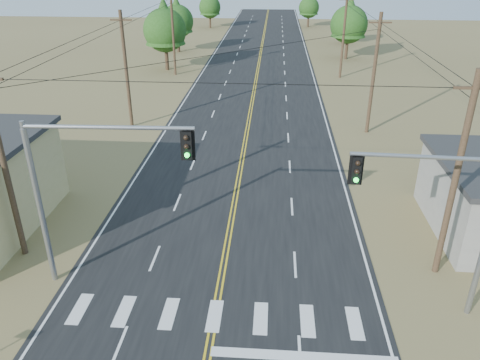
{
  "coord_description": "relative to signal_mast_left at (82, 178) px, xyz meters",
  "views": [
    {
      "loc": [
        2.25,
        -7.5,
        14.19
      ],
      "look_at": [
        0.64,
        14.37,
        3.5
      ],
      "focal_mm": 35.0,
      "sensor_mm": 36.0,
      "label": 1
    }
  ],
  "objects": [
    {
      "name": "signal_mast_right",
      "position": [
        15.23,
        -0.94,
        -0.43
      ],
      "size": [
        5.89,
        0.52,
        7.46
      ],
      "rotation": [
        0.0,
        0.0,
        -0.04
      ],
      "color": "gray",
      "rests_on": "ground"
    },
    {
      "name": "tree_left_near",
      "position": [
        -6.24,
        44.66,
        0.23
      ],
      "size": [
        5.58,
        5.58,
        9.29
      ],
      "color": "#3F2D1E",
      "rests_on": "ground"
    },
    {
      "name": "utility_pole_left_near",
      "position": [
        -4.61,
        1.94,
        -0.34
      ],
      "size": [
        1.8,
        0.3,
        10.0
      ],
      "color": "#4C3826",
      "rests_on": "ground"
    },
    {
      "name": "tree_right_near",
      "position": [
        18.62,
        53.64,
        -0.02
      ],
      "size": [
        5.33,
        5.33,
        8.88
      ],
      "color": "#3F2D1E",
      "rests_on": "ground"
    },
    {
      "name": "road",
      "position": [
        5.89,
        19.94,
        -5.45
      ],
      "size": [
        15.0,
        200.0,
        0.02
      ],
      "primitive_type": "cube",
      "color": "black",
      "rests_on": "ground"
    },
    {
      "name": "utility_pole_left_far",
      "position": [
        -4.61,
        41.94,
        -0.34
      ],
      "size": [
        1.8,
        0.3,
        10.0
      ],
      "color": "#4C3826",
      "rests_on": "ground"
    },
    {
      "name": "utility_pole_left_mid",
      "position": [
        -4.61,
        21.94,
        -0.34
      ],
      "size": [
        1.8,
        0.3,
        10.0
      ],
      "color": "#4C3826",
      "rests_on": "ground"
    },
    {
      "name": "utility_pole_right_far",
      "position": [
        16.39,
        41.94,
        -0.34
      ],
      "size": [
        1.8,
        0.3,
        10.0
      ],
      "color": "#4C3826",
      "rests_on": "ground"
    },
    {
      "name": "tree_right_far",
      "position": [
        14.89,
        86.57,
        -1.16
      ],
      "size": [
        4.22,
        4.22,
        7.03
      ],
      "color": "#3F2D1E",
      "rests_on": "ground"
    },
    {
      "name": "signal_mast_left",
      "position": [
        0.0,
        0.0,
        0.0
      ],
      "size": [
        7.24,
        0.52,
        8.0
      ],
      "rotation": [
        0.0,
        0.0,
        0.03
      ],
      "color": "gray",
      "rests_on": "ground"
    },
    {
      "name": "tree_right_mid",
      "position": [
        19.89,
        66.55,
        -1.29
      ],
      "size": [
        4.09,
        4.09,
        6.82
      ],
      "color": "#3F2D1E",
      "rests_on": "ground"
    },
    {
      "name": "tree_left_mid",
      "position": [
        -7.13,
        57.22,
        -0.32
      ],
      "size": [
        5.04,
        5.04,
        8.4
      ],
      "color": "#3F2D1E",
      "rests_on": "ground"
    },
    {
      "name": "tree_left_far",
      "position": [
        -5.59,
        83.89,
        -0.93
      ],
      "size": [
        4.44,
        4.44,
        7.4
      ],
      "color": "#3F2D1E",
      "rests_on": "ground"
    },
    {
      "name": "utility_pole_right_near",
      "position": [
        16.39,
        1.94,
        -0.34
      ],
      "size": [
        1.8,
        0.3,
        10.0
      ],
      "color": "#4C3826",
      "rests_on": "ground"
    },
    {
      "name": "utility_pole_right_mid",
      "position": [
        16.39,
        21.94,
        -0.34
      ],
      "size": [
        1.8,
        0.3,
        10.0
      ],
      "color": "#4C3826",
      "rests_on": "ground"
    }
  ]
}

